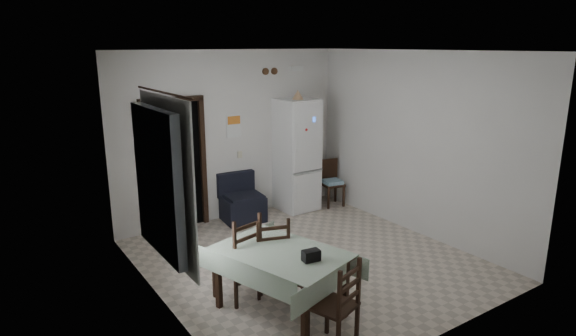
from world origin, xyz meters
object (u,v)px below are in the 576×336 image
Objects in this scene: fridge at (297,155)px; dining_chair_far_right at (270,253)px; navy_seat at (243,198)px; corner_chair at (332,183)px; dining_table at (281,282)px; dining_chair_near_head at (333,304)px; dining_chair_far_left at (237,256)px.

fridge is 3.18m from dining_chair_far_right.
corner_chair is (1.80, -0.24, 0.03)m from navy_seat.
navy_seat is 3.05m from dining_table.
dining_chair_far_right is 1.35m from dining_chair_near_head.
fridge is 4.32m from dining_chair_near_head.
fridge is 2.50× the size of navy_seat.
navy_seat is (-1.14, 0.00, -0.61)m from fridge.
dining_chair_far_right reaches higher than navy_seat.
dining_chair_far_left is at bearing -136.24° from corner_chair.
dining_chair_far_right is at bearing 153.00° from dining_chair_far_left.
corner_chair is 0.87× the size of dining_chair_far_right.
fridge reaches higher than dining_chair_far_right.
dining_table is at bearing -104.44° from dining_chair_near_head.
corner_chair is 0.81× the size of dining_chair_far_left.
dining_chair_near_head is (-2.82, -3.47, 0.05)m from corner_chair.
dining_chair_far_right is at bearing -112.66° from dining_chair_near_head.
corner_chair is 4.47m from dining_chair_near_head.
dining_chair_far_right is at bearing -131.23° from corner_chair.
dining_chair_near_head is (0.30, -1.44, -0.05)m from dining_chair_far_left.
corner_chair is at bearing 25.32° from dining_table.
fridge is 2.04× the size of dining_chair_far_right.
dining_chair_far_left is 1.10× the size of dining_chair_near_head.
dining_chair_far_left reaches higher than corner_chair.
navy_seat is 2.54m from dining_chair_far_right.
dining_chair_far_left reaches higher than navy_seat.
dining_chair_far_right is at bearing -105.16° from navy_seat.
dining_chair_far_left is 1.07× the size of dining_chair_far_right.
navy_seat reaches higher than dining_table.
dining_chair_far_right reaches higher than dining_chair_near_head.
fridge is at bearing 6.08° from navy_seat.
dining_chair_near_head is (0.06, -0.85, 0.11)m from dining_table.
navy_seat is 1.81m from corner_chair.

